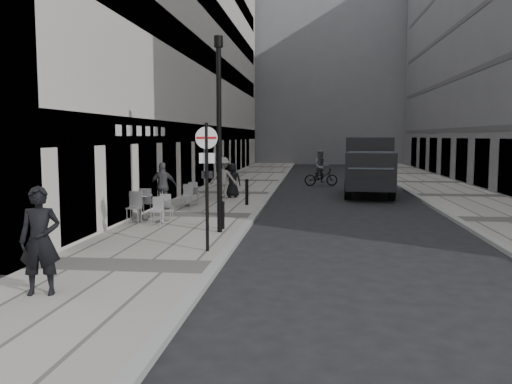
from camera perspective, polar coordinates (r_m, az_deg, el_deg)
ground at (r=9.26m, az=-7.72°, el=-12.51°), size 120.00×120.00×0.00m
sidewalk at (r=27.00m, az=-2.67°, el=-0.18°), size 4.00×60.00×0.12m
far_sidewalk at (r=27.54m, az=20.57°, el=-0.43°), size 4.00×60.00×0.12m
building_left at (r=34.55m, az=-7.84°, el=15.98°), size 4.00×45.00×18.00m
building_far at (r=65.03m, az=5.73°, el=13.01°), size 24.00×16.00×22.00m
walking_man at (r=10.28m, az=-21.77°, el=-4.79°), size 0.79×0.61×1.93m
sign_post at (r=13.10m, az=-5.20°, el=2.39°), size 0.53×0.13×3.11m
lamppost at (r=15.69m, az=-3.91°, el=7.08°), size 0.25×0.25×5.62m
bollard_near at (r=16.39m, az=-3.52°, el=-2.53°), size 0.11×0.11×0.79m
bollard_far at (r=22.10m, az=-0.97°, el=-0.08°), size 0.13×0.13×0.99m
panel_van at (r=27.35m, az=11.81°, el=3.03°), size 2.65×6.20×2.85m
cyclist at (r=32.13m, az=6.87°, el=2.12°), size 2.05×1.02×2.11m
pedestrian_a at (r=20.94m, az=-9.75°, el=0.63°), size 1.09×0.51×1.81m
pedestrian_b at (r=24.37m, az=-3.46°, el=1.49°), size 1.20×0.69×1.86m
pedestrian_c at (r=24.84m, az=-2.49°, el=1.25°), size 0.87×0.68×1.57m
cafe_table_near at (r=18.42m, az=-12.04°, el=-1.35°), size 0.79×1.78×1.01m
cafe_table_mid at (r=17.96m, az=-9.85°, el=-1.73°), size 0.68×1.52×0.87m
cafe_table_far at (r=21.91m, az=-6.89°, el=-0.26°), size 0.71×1.60×0.91m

